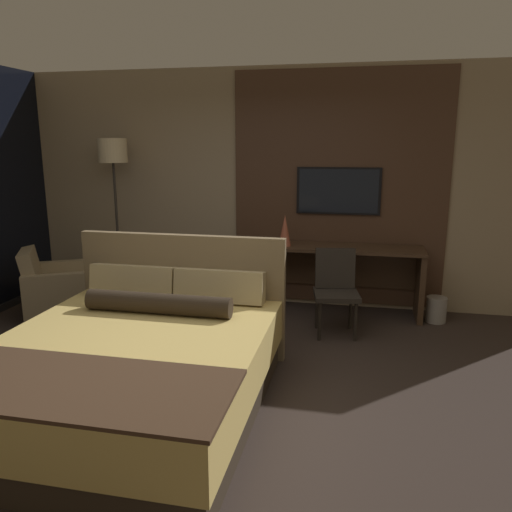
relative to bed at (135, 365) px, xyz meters
The scene contains 10 objects.
ground_plane 0.60m from the bed, 19.43° to the left, with size 16.00×16.00×0.00m, color #332823.
wall_back_tv_panel 3.02m from the bed, 77.82° to the left, with size 7.20×0.09×2.80m.
bed is the anchor object (origin of this frame).
desk 2.82m from the bed, 61.87° to the left, with size 1.95×0.52×0.79m.
tv 3.18m from the bed, 63.76° to the left, with size 0.96×0.04×0.54m.
desk_chair 2.30m from the bed, 53.40° to the left, with size 0.51×0.51×0.87m.
armchair_by_window 2.47m from the bed, 135.96° to the left, with size 0.98×1.00×0.79m.
floor_lamp 3.02m from the bed, 119.01° to the left, with size 0.34×0.34×1.99m.
vase_tall 2.56m from the bed, 72.23° to the left, with size 0.15×0.15×0.35m.
waste_bin 3.42m from the bed, 44.00° to the left, with size 0.22×0.22×0.28m.
Camera 1 is at (1.11, -3.33, 1.94)m, focal length 35.00 mm.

